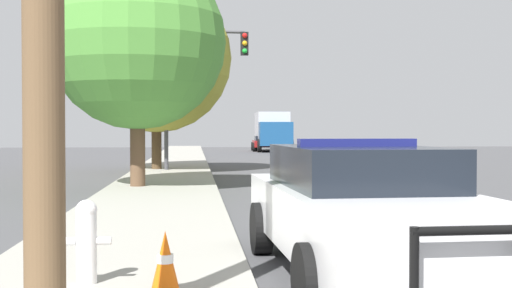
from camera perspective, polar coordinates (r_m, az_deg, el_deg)
sidewalk_left at (r=8.05m, az=-11.89°, el=-10.25°), size 3.00×110.00×0.13m
police_car at (r=7.38m, az=9.38°, el=-5.58°), size 2.24×5.21×1.57m
fire_hydrant at (r=6.71m, az=-14.84°, el=-8.15°), size 0.49×0.21×0.84m
traffic_light at (r=25.19m, az=-5.19°, el=6.50°), size 3.28×0.35×5.52m
car_background_distant at (r=50.88m, az=0.77°, el=0.12°), size 2.15×4.28×1.21m
box_truck at (r=50.84m, az=1.48°, el=1.25°), size 2.89×7.30×3.08m
tree_sidewalk_near at (r=18.04m, az=-10.51°, el=8.96°), size 4.86×4.86×6.41m
tree_sidewalk_mid at (r=25.82m, az=-8.86°, el=7.61°), size 5.95×5.95×7.39m
traffic_cone at (r=6.21m, az=-8.07°, el=-10.30°), size 0.28×0.28×0.59m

